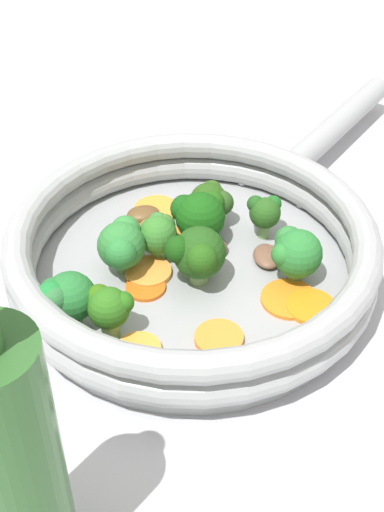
{
  "coord_description": "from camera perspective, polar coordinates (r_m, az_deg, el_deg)",
  "views": [
    {
      "loc": [
        -0.4,
        -0.23,
        0.42
      ],
      "look_at": [
        0.0,
        0.0,
        0.03
      ],
      "focal_mm": 50.0,
      "sensor_mm": 36.0,
      "label": 1
    }
  ],
  "objects": [
    {
      "name": "broccoli_floret_6",
      "position": [
        0.54,
        -6.61,
        -4.05
      ],
      "size": [
        0.03,
        0.04,
        0.04
      ],
      "color": "#7BA050",
      "rests_on": "skillet"
    },
    {
      "name": "carrot_slice_0",
      "position": [
        0.54,
        -4.27,
        -7.47
      ],
      "size": [
        0.05,
        0.05,
        0.0
      ],
      "primitive_type": "cylinder",
      "rotation": [
        0.0,
        0.0,
        0.51
      ],
      "color": "gold",
      "rests_on": "skillet"
    },
    {
      "name": "broccoli_floret_0",
      "position": [
        0.58,
        0.36,
        0.19
      ],
      "size": [
        0.05,
        0.05,
        0.05
      ],
      "color": "#7B985B",
      "rests_on": "skillet"
    },
    {
      "name": "broccoli_floret_2",
      "position": [
        0.59,
        -5.63,
        0.92
      ],
      "size": [
        0.05,
        0.04,
        0.05
      ],
      "color": "#629050",
      "rests_on": "skillet"
    },
    {
      "name": "skillet_rim_wall",
      "position": [
        0.59,
        -0.0,
        0.7
      ],
      "size": [
        0.31,
        0.31,
        0.05
      ],
      "color": "#999C9E",
      "rests_on": "skillet"
    },
    {
      "name": "carrot_slice_2",
      "position": [
        0.55,
        2.17,
        -6.6
      ],
      "size": [
        0.05,
        0.05,
        0.01
      ],
      "primitive_type": "cylinder",
      "rotation": [
        0.0,
        0.0,
        0.54
      ],
      "color": "orange",
      "rests_on": "skillet"
    },
    {
      "name": "skillet_rivet_right",
      "position": [
        0.71,
        4.06,
        5.97
      ],
      "size": [
        0.01,
        0.01,
        0.01
      ],
      "primitive_type": "sphere",
      "color": "#91999C",
      "rests_on": "skillet"
    },
    {
      "name": "carrot_slice_8",
      "position": [
        0.58,
        9.51,
        -4.03
      ],
      "size": [
        0.06,
        0.06,
        0.0
      ],
      "primitive_type": "cylinder",
      "rotation": [
        0.0,
        0.0,
        2.47
      ],
      "color": "orange",
      "rests_on": "skillet"
    },
    {
      "name": "oil_bottle",
      "position": [
        0.4,
        -14.12,
        -15.66
      ],
      "size": [
        0.05,
        0.05,
        0.23
      ],
      "color": "#2D5B28",
      "rests_on": "ground_plane"
    },
    {
      "name": "broccoli_floret_3",
      "position": [
        0.59,
        8.26,
        0.3
      ],
      "size": [
        0.04,
        0.04,
        0.05
      ],
      "color": "#6A9543",
      "rests_on": "skillet"
    },
    {
      "name": "carrot_slice_1",
      "position": [
        0.68,
        -2.87,
        3.72
      ],
      "size": [
        0.06,
        0.06,
        0.0
      ],
      "primitive_type": "cylinder",
      "rotation": [
        0.0,
        0.0,
        4.05
      ],
      "color": "orange",
      "rests_on": "skillet"
    },
    {
      "name": "mushroom_piece_0",
      "position": [
        0.66,
        -3.91,
        3.38
      ],
      "size": [
        0.04,
        0.04,
        0.01
      ],
      "primitive_type": "ellipsoid",
      "rotation": [
        0.0,
        0.0,
        2.34
      ],
      "color": "brown",
      "rests_on": "skillet"
    },
    {
      "name": "broccoli_floret_8",
      "position": [
        0.62,
        0.36,
        3.25
      ],
      "size": [
        0.04,
        0.05,
        0.05
      ],
      "color": "#70A35D",
      "rests_on": "skillet"
    },
    {
      "name": "skillet_rivet_left",
      "position": [
        0.69,
        8.68,
        4.17
      ],
      "size": [
        0.01,
        0.01,
        0.01
      ],
      "primitive_type": "sphere",
      "color": "#939496",
      "rests_on": "skillet"
    },
    {
      "name": "skillet",
      "position": [
        0.62,
        -0.0,
        -1.61
      ],
      "size": [
        0.29,
        0.29,
        0.02
      ],
      "primitive_type": "cylinder",
      "color": "#939699",
      "rests_on": "ground_plane"
    },
    {
      "name": "carrot_slice_4",
      "position": [
        0.65,
        -0.17,
        1.84
      ],
      "size": [
        0.04,
        0.04,
        0.0
      ],
      "primitive_type": "cylinder",
      "rotation": [
        0.0,
        0.0,
        5.23
      ],
      "color": "orange",
      "rests_on": "skillet"
    },
    {
      "name": "mushroom_piece_1",
      "position": [
        0.62,
        6.04,
        -0.02
      ],
      "size": [
        0.04,
        0.04,
        0.01
      ],
      "primitive_type": "ellipsoid",
      "rotation": [
        0.0,
        0.0,
        0.64
      ],
      "color": "brown",
      "rests_on": "skillet"
    },
    {
      "name": "carrot_slice_9",
      "position": [
        0.59,
        7.79,
        -3.43
      ],
      "size": [
        0.06,
        0.06,
        0.0
      ],
      "primitive_type": "cylinder",
      "rotation": [
        0.0,
        0.0,
        0.48
      ],
      "color": "orange",
      "rests_on": "skillet"
    },
    {
      "name": "broccoli_floret_5",
      "position": [
        0.63,
        5.84,
        3.53
      ],
      "size": [
        0.03,
        0.03,
        0.04
      ],
      "color": "#719C57",
      "rests_on": "skillet"
    },
    {
      "name": "carrot_slice_6",
      "position": [
        0.59,
        -3.73,
        -2.51
      ],
      "size": [
        0.05,
        0.05,
        0.0
      ],
      "primitive_type": "cylinder",
      "rotation": [
        0.0,
        0.0,
        0.59
      ],
      "color": "orange",
      "rests_on": "skillet"
    },
    {
      "name": "ground_plane",
      "position": [
        0.62,
        -0.0,
        -2.14
      ],
      "size": [
        4.0,
        4.0,
        0.0
      ],
      "primitive_type": "plane",
      "color": "#B5B5BC"
    },
    {
      "name": "carrot_slice_3",
      "position": [
        0.53,
        3.13,
        -8.4
      ],
      "size": [
        0.04,
        0.04,
        0.0
      ],
      "primitive_type": "cylinder",
      "rotation": [
        0.0,
        0.0,
        4.39
      ],
      "color": "orange",
      "rests_on": "skillet"
    },
    {
      "name": "mushroom_piece_2",
      "position": [
        0.62,
        1.95,
        0.56
      ],
      "size": [
        0.03,
        0.02,
        0.01
      ],
      "primitive_type": "ellipsoid",
      "rotation": [
        0.0,
        0.0,
        6.14
      ],
      "color": "brown",
      "rests_on": "skillet"
    },
    {
      "name": "mushroom_piece_3",
      "position": [
        0.65,
        -3.52,
        2.24
      ],
      "size": [
        0.03,
        0.03,
        0.01
      ],
      "primitive_type": "ellipsoid",
      "rotation": [
        0.0,
        0.0,
        0.66
      ],
      "color": "olive",
      "rests_on": "skillet"
    },
    {
      "name": "carrot_slice_5",
      "position": [
        0.61,
        -3.51,
        -1.28
      ],
      "size": [
        0.06,
        0.06,
        0.0
      ],
      "primitive_type": "cylinder",
      "rotation": [
        0.0,
        0.0,
        5.39
      ],
      "color": "#F6933A",
      "rests_on": "skillet"
    },
    {
      "name": "carrot_slice_7",
      "position": [
        0.66,
        -4.36,
        2.46
      ],
      "size": [
        0.04,
        0.04,
        0.0
      ],
      "primitive_type": "cylinder",
      "rotation": [
        0.0,
        0.0,
        4.18
      ],
      "color": "#F8963C",
      "rests_on": "skillet"
    },
    {
      "name": "broccoli_floret_1",
      "position": [
        0.65,
        1.58,
        4.4
      ],
      "size": [
        0.04,
        0.04,
        0.04
      ],
      "color": "#668947",
      "rests_on": "skillet"
    },
    {
      "name": "broccoli_floret_7",
      "position": [
        0.55,
        -10.12,
        -3.26
      ],
      "size": [
        0.04,
        0.04,
        0.05
      ],
      "color": "#6E9959",
      "rests_on": "skillet"
    },
    {
      "name": "skillet_handle",
      "position": [
        0.79,
        11.14,
        9.9
      ],
      "size": [
        0.24,
        0.05,
        0.03
      ],
      "primitive_type": "cylinder",
      "rotation": [
        1.57,
        0.0,
        1.49
      ],
      "color": "#999B9E",
      "rests_on": "skillet"
    },
    {
      "name": "broccoli_floret_4",
      "position": [
        0.61,
        -2.63,
        1.88
      ],
      "size": [
        0.04,
        0.03,
        0.04
      ],
      "color": "#84B564",
      "rests_on": "skillet"
    }
  ]
}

